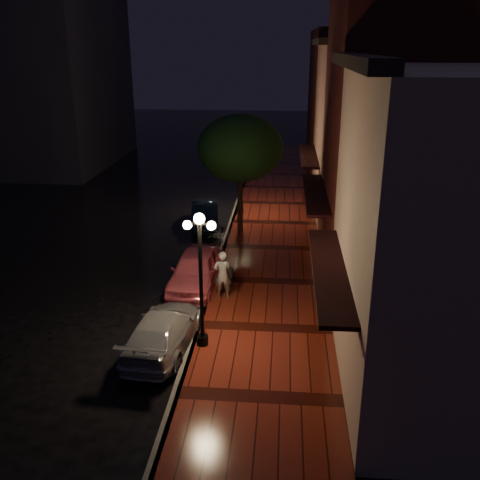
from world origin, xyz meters
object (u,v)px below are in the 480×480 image
at_px(streetlamp_far, 240,170).
at_px(pink_car, 196,270).
at_px(silver_car, 163,331).
at_px(parking_meter, 223,240).
at_px(street_tree, 240,150).
at_px(navy_car, 205,215).
at_px(streetlamp_near, 201,273).
at_px(woman_with_umbrella, 223,255).

distance_m(streetlamp_far, pink_car, 9.72).
xyz_separation_m(silver_car, parking_meter, (1.01, 7.35, 0.39)).
xyz_separation_m(streetlamp_far, street_tree, (0.26, -3.01, 1.64)).
relative_size(navy_car, parking_meter, 2.72).
bearing_deg(street_tree, streetlamp_near, -91.35).
bearing_deg(navy_car, streetlamp_near, -89.24).
bearing_deg(navy_car, silver_car, -95.03).
distance_m(streetlamp_far, street_tree, 3.44).
bearing_deg(streetlamp_far, navy_car, -129.28).
bearing_deg(woman_with_umbrella, silver_car, 61.25).
distance_m(silver_car, parking_meter, 7.43).
distance_m(streetlamp_near, streetlamp_far, 14.00).
bearing_deg(streetlamp_far, pink_car, -95.71).
bearing_deg(silver_car, pink_car, -87.99).
height_order(pink_car, woman_with_umbrella, woman_with_umbrella).
height_order(streetlamp_near, silver_car, streetlamp_near).
bearing_deg(street_tree, pink_car, -100.56).
distance_m(streetlamp_far, silver_car, 14.29).
bearing_deg(street_tree, streetlamp_far, 94.91).
distance_m(silver_car, woman_with_umbrella, 3.97).
height_order(silver_car, parking_meter, parking_meter).
height_order(street_tree, navy_car, street_tree).
height_order(streetlamp_near, woman_with_umbrella, streetlamp_near).
bearing_deg(silver_car, streetlamp_far, -89.64).
distance_m(woman_with_umbrella, parking_meter, 3.98).
relative_size(silver_car, parking_meter, 3.04).
relative_size(street_tree, silver_car, 1.34).
xyz_separation_m(street_tree, pink_car, (-1.21, -6.48, -3.51)).
bearing_deg(woman_with_umbrella, street_tree, -95.96).
xyz_separation_m(navy_car, woman_with_umbrella, (1.93, -8.57, 1.20)).
distance_m(streetlamp_near, street_tree, 11.12).
height_order(pink_car, silver_car, pink_car).
xyz_separation_m(streetlamp_far, pink_car, (-0.95, -9.49, -1.87)).
bearing_deg(streetlamp_near, parking_meter, 91.58).
bearing_deg(streetlamp_far, silver_car, -94.92).
height_order(pink_car, parking_meter, parking_meter).
relative_size(streetlamp_near, pink_car, 1.01).
relative_size(navy_car, woman_with_umbrella, 1.52).
bearing_deg(pink_car, street_tree, 81.97).
relative_size(streetlamp_far, woman_with_umbrella, 1.69).
relative_size(streetlamp_near, silver_car, 0.99).
bearing_deg(streetlamp_near, navy_car, 98.00).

